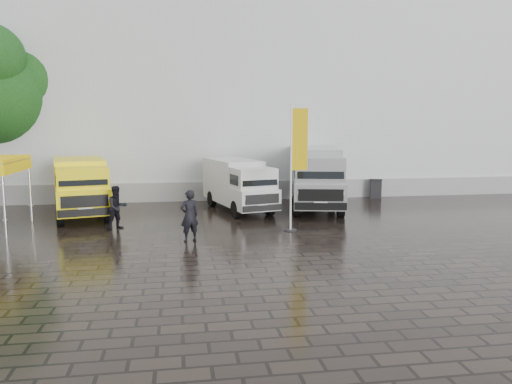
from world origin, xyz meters
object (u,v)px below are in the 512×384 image
(van_yellow, at_px, (81,188))
(flagpole, at_px, (296,161))
(van_silver, at_px, (316,179))
(person_tent, at_px, (117,207))
(wheelie_bin, at_px, (376,188))
(person_front, at_px, (189,216))
(van_white, at_px, (239,186))

(van_yellow, relative_size, flagpole, 1.12)
(van_silver, distance_m, person_tent, 9.49)
(flagpole, bearing_deg, wheelie_bin, 50.06)
(van_silver, relative_size, wheelie_bin, 6.36)
(van_silver, distance_m, person_front, 8.52)
(van_white, distance_m, flagpole, 5.19)
(van_yellow, height_order, van_silver, van_silver)
(flagpole, distance_m, person_front, 4.56)
(van_silver, xyz_separation_m, wheelie_bin, (4.22, 2.86, -0.91))
(wheelie_bin, xyz_separation_m, person_front, (-10.36, -8.74, 0.38))
(van_yellow, height_order, person_tent, van_yellow)
(van_yellow, bearing_deg, van_white, -10.09)
(van_silver, xyz_separation_m, flagpole, (-2.11, -4.70, 1.25))
(van_white, relative_size, van_silver, 0.82)
(wheelie_bin, bearing_deg, person_front, -120.28)
(van_white, height_order, person_tent, van_white)
(van_silver, height_order, wheelie_bin, van_silver)
(van_yellow, height_order, flagpole, flagpole)
(flagpole, bearing_deg, van_silver, 65.86)
(person_tent, bearing_deg, person_front, -76.79)
(flagpole, bearing_deg, van_yellow, 153.54)
(person_tent, bearing_deg, wheelie_bin, -8.51)
(van_yellow, xyz_separation_m, wheelie_bin, (14.96, 3.27, -0.73))
(van_white, distance_m, wheelie_bin, 8.46)
(person_front, xyz_separation_m, person_tent, (-2.72, 2.52, -0.06))
(wheelie_bin, bearing_deg, van_silver, -126.32)
(flagpole, relative_size, wheelie_bin, 4.64)
(van_yellow, distance_m, person_tent, 3.52)
(flagpole, distance_m, wheelie_bin, 10.10)
(van_white, height_order, van_silver, van_silver)
(van_white, xyz_separation_m, person_front, (-2.42, -5.88, -0.27))
(van_yellow, xyz_separation_m, person_tent, (1.88, -2.95, -0.41))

